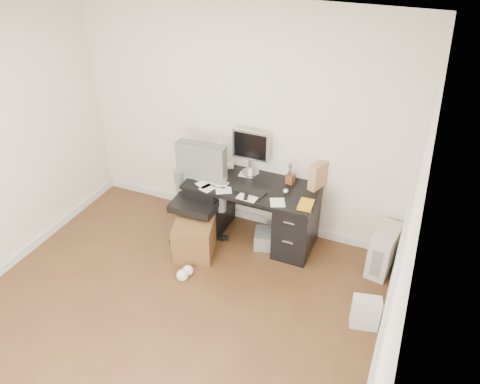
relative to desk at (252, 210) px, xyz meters
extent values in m
plane|color=#492A17|center=(-0.30, -1.65, -0.40)|extent=(4.00, 4.00, 0.00)
cube|color=silver|center=(-0.30, 0.35, 0.95)|extent=(4.00, 0.02, 2.70)
cube|color=silver|center=(1.70, -1.65, 0.95)|extent=(0.02, 4.00, 2.70)
cube|color=white|center=(-0.30, -1.65, 2.30)|extent=(4.00, 4.00, 0.02)
cube|color=silver|center=(-0.30, 0.33, -0.35)|extent=(4.00, 0.03, 0.10)
cube|color=silver|center=(-2.29, -1.65, -0.35)|extent=(0.03, 4.00, 0.10)
cube|color=black|center=(0.00, 0.00, 0.33)|extent=(1.50, 0.70, 0.04)
cube|color=black|center=(-0.55, 0.00, -0.04)|extent=(0.40, 0.60, 0.71)
cube|color=black|center=(0.55, 0.00, -0.04)|extent=(0.40, 0.60, 0.71)
cube|color=black|center=(0.00, 0.33, 0.06)|extent=(0.70, 0.03, 0.51)
cube|color=black|center=(0.02, -0.15, 0.36)|extent=(0.39, 0.15, 0.02)
sphere|color=silver|center=(0.41, -0.04, 0.38)|extent=(0.07, 0.07, 0.07)
cylinder|color=navy|center=(-0.69, -0.08, 0.45)|extent=(0.10, 0.10, 0.20)
cube|color=white|center=(-0.53, 0.26, 0.48)|extent=(0.20, 0.25, 0.26)
cube|color=#A3734F|center=(0.69, 0.25, 0.50)|extent=(0.20, 0.28, 0.30)
cube|color=gold|center=(0.69, -0.18, 0.37)|extent=(0.17, 0.22, 0.04)
cube|color=#BAB3A8|center=(1.54, 0.05, -0.15)|extent=(0.30, 0.53, 0.51)
cube|color=silver|center=(1.52, -0.87, -0.22)|extent=(0.30, 0.24, 0.36)
cube|color=#4C2B16|center=(-0.49, -0.55, -0.18)|extent=(0.53, 0.53, 0.43)
cube|color=slate|center=(0.25, -0.07, -0.30)|extent=(0.40, 0.36, 0.20)
camera|label=1|loc=(1.64, -4.21, 3.14)|focal=35.00mm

